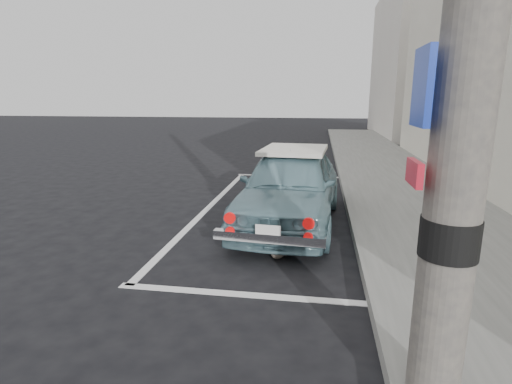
% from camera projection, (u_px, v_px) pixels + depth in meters
% --- Properties ---
extents(ground, '(80.00, 80.00, 0.00)m').
position_uv_depth(ground, '(215.00, 273.00, 5.00)').
color(ground, black).
rests_on(ground, ground).
extents(sidewalk, '(2.80, 40.00, 0.15)m').
position_uv_depth(sidewalk, '(439.00, 230.00, 6.42)').
color(sidewalk, '#63635E').
rests_on(sidewalk, ground).
extents(building_far, '(3.50, 10.00, 8.00)m').
position_uv_depth(building_far, '(414.00, 64.00, 22.34)').
color(building_far, beige).
rests_on(building_far, ground).
extents(pline_rear, '(3.00, 0.12, 0.01)m').
position_uv_depth(pline_rear, '(247.00, 295.00, 4.44)').
color(pline_rear, silver).
rests_on(pline_rear, ground).
extents(pline_front, '(3.00, 0.12, 0.01)m').
position_uv_depth(pline_front, '(291.00, 176.00, 11.17)').
color(pline_front, silver).
rests_on(pline_front, ground).
extents(pline_side, '(0.12, 7.00, 0.01)m').
position_uv_depth(pline_side, '(209.00, 207.00, 8.02)').
color(pline_side, silver).
rests_on(pline_side, ground).
extents(retro_coupe, '(1.83, 3.96, 1.31)m').
position_uv_depth(retro_coupe, '(290.00, 186.00, 6.85)').
color(retro_coupe, '#6E97A3').
rests_on(retro_coupe, ground).
extents(cat, '(0.27, 0.42, 0.23)m').
position_uv_depth(cat, '(278.00, 251.00, 5.44)').
color(cat, '#756659').
rests_on(cat, ground).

